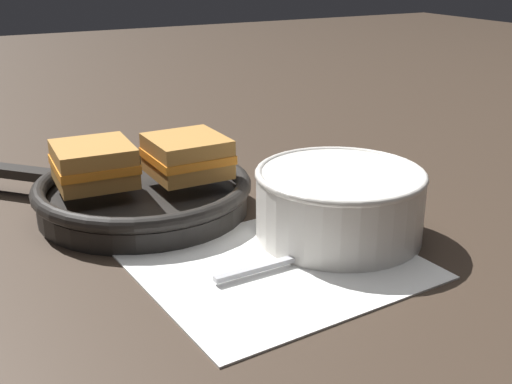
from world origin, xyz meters
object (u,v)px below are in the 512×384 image
object	(u,v)px
skillet	(142,194)
sandwich_near_right	(187,156)
sandwich_near_left	(94,164)
soup_bowl	(339,200)
spoon	(321,251)

from	to	relation	value
skillet	sandwich_near_right	world-z (taller)	sandwich_near_right
skillet	sandwich_near_left	world-z (taller)	sandwich_near_left
soup_bowl	sandwich_near_left	distance (m)	0.28
soup_bowl	skillet	xyz separation A→B (m)	(-0.16, 0.17, -0.02)
skillet	sandwich_near_right	size ratio (longest dim) A/B	3.32
spoon	sandwich_near_right	distance (m)	0.21
sandwich_near_right	sandwich_near_left	bearing A→B (deg)	168.76
sandwich_near_right	spoon	bearing A→B (deg)	-71.45
skillet	sandwich_near_left	bearing A→B (deg)	170.11
soup_bowl	sandwich_near_right	bearing A→B (deg)	124.70
spoon	sandwich_near_right	size ratio (longest dim) A/B	1.87
spoon	soup_bowl	bearing A→B (deg)	35.95
soup_bowl	sandwich_near_left	size ratio (longest dim) A/B	1.92
skillet	soup_bowl	bearing A→B (deg)	-46.09
spoon	skillet	bearing A→B (deg)	117.65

